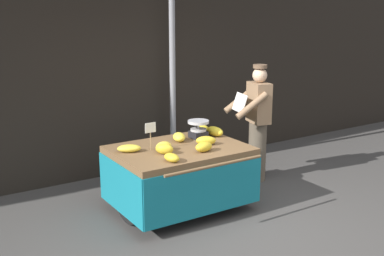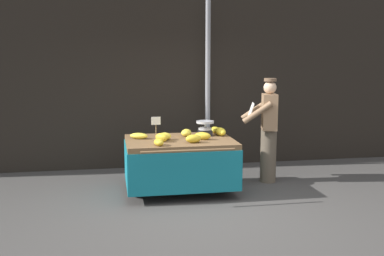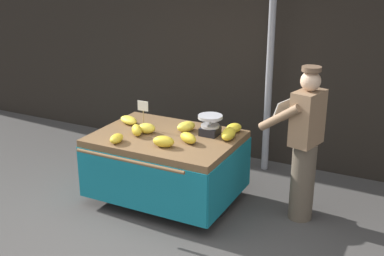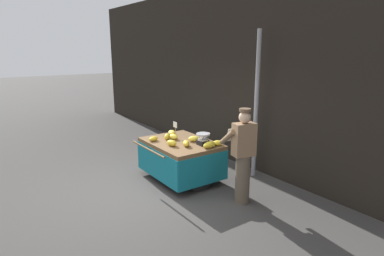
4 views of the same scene
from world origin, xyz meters
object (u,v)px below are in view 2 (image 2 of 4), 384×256
Objects in this scene: banana_bunch_1 at (159,142)px; vendor_person at (268,130)px; price_sign at (156,123)px; banana_bunch_8 at (193,139)px; street_pole at (208,85)px; banana_bunch_0 at (164,136)px; banana_bunch_2 at (203,136)px; banana_bunch_6 at (139,136)px; banana_bunch_5 at (220,132)px; banana_bunch_7 at (215,130)px; banana_cart at (180,153)px; banana_bunch_3 at (161,137)px; banana_bunch_4 at (186,133)px; weighing_scale at (205,128)px.

vendor_person reaches higher than banana_bunch_1.
banana_bunch_8 is at bearing -38.25° from price_sign.
street_pole is 2.25m from banana_bunch_1.
vendor_person is (1.88, 0.76, 0.00)m from banana_bunch_1.
banana_bunch_0 is 0.43m from banana_bunch_1.
banana_bunch_6 is (-0.94, 0.24, -0.01)m from banana_bunch_2.
banana_bunch_1 is 0.76× the size of banana_bunch_6.
banana_bunch_2 reaches higher than banana_bunch_6.
banana_bunch_5 is at bearing 32.07° from banana_bunch_1.
banana_bunch_7 is (-0.03, 0.24, -0.01)m from banana_bunch_5.
street_pole is 14.74× the size of banana_bunch_0.
banana_bunch_8 is at bearing -63.85° from banana_cart.
street_pole reaches higher than banana_cart.
banana_bunch_7 is at bearing 32.44° from banana_bunch_3.
banana_bunch_2 reaches higher than banana_bunch_1.
banana_bunch_6 is at bearing -173.76° from banana_bunch_4.
banana_bunch_5 is at bearing 41.31° from banana_bunch_2.
banana_bunch_4 is 1.04× the size of banana_bunch_8.
banana_bunch_4 is at bearing 91.48° from banana_bunch_8.
weighing_scale is 0.84m from banana_bunch_3.
street_pole is at bearing 62.51° from banana_cart.
vendor_person is (0.83, 0.10, -0.01)m from banana_bunch_5.
banana_bunch_3 is at bearing -174.67° from banana_bunch_2.
banana_bunch_8 is (-0.50, -0.76, 0.01)m from banana_bunch_7.
banana_cart is 6.68× the size of banana_bunch_4.
vendor_person is at bearing 19.24° from banana_bunch_2.
banana_bunch_4 is (-0.59, -1.17, -0.66)m from street_pole.
banana_bunch_4 is at bearing 17.12° from price_sign.
banana_bunch_2 is 1.16× the size of banana_bunch_7.
street_pole reaches higher than weighing_scale.
street_pole is 1.80× the size of vendor_person.
weighing_scale reaches higher than banana_bunch_5.
weighing_scale is at bearing -176.04° from vendor_person.
banana_bunch_8 reaches higher than banana_bunch_6.
banana_bunch_1 is at bearing -103.71° from banana_bunch_3.
banana_bunch_1 is at bearing -120.75° from street_pole.
vendor_person is (1.37, 0.08, -0.00)m from banana_bunch_4.
banana_bunch_6 reaches higher than banana_cart.
banana_bunch_6 is at bearing 164.85° from price_sign.
price_sign is 1.39× the size of banana_bunch_4.
banana_bunch_1 is (-0.37, -0.44, 0.26)m from banana_cart.
weighing_scale is at bearing 172.80° from banana_bunch_5.
banana_bunch_2 is 1.16× the size of banana_bunch_3.
price_sign is 0.67m from banana_bunch_8.
banana_bunch_6 is at bearing 135.88° from banana_bunch_3.
weighing_scale reaches higher than banana_bunch_3.
banana_bunch_4 is 0.75m from banana_bunch_6.
banana_bunch_2 is at bearing 26.63° from banana_bunch_1.
banana_bunch_3 reaches higher than banana_bunch_8.
banana_bunch_3 is at bearing -159.55° from banana_bunch_5.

